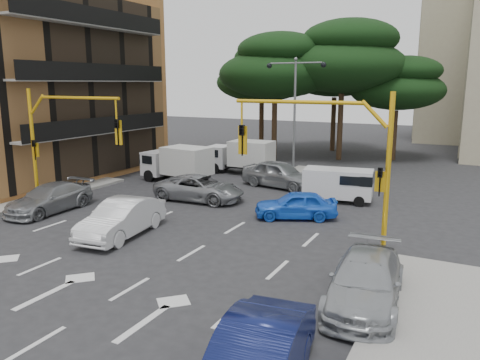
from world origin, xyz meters
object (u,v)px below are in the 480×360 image
object	(u,v)px
car_silver_cross_a	(200,188)
car_silver_cross_b	(279,174)
car_white_hatch	(122,218)
van_white	(338,185)
box_truck_b	(240,157)
car_silver_wagon	(49,198)
box_truck_a	(177,164)
signal_mast_right	(336,152)
car_blue_compact	(296,205)
signal_mast_left	(58,133)
street_lamp_center	(295,96)
car_silver_parked	(366,281)

from	to	relation	value
car_silver_cross_a	car_silver_cross_b	size ratio (longest dim) A/B	1.03
car_white_hatch	car_silver_cross_b	bearing A→B (deg)	72.12
van_white	box_truck_b	xyz separation A→B (m)	(-8.28, 4.71, 0.27)
car_silver_wagon	van_white	xyz separation A→B (m)	(12.13, 8.52, 0.22)
car_silver_wagon	box_truck_a	xyz separation A→B (m)	(1.61, 8.67, 0.49)
signal_mast_right	car_blue_compact	xyz separation A→B (m)	(-2.95, 4.15, -3.23)
box_truck_a	car_white_hatch	bearing A→B (deg)	-151.25
signal_mast_left	car_silver_cross_a	xyz separation A→B (m)	(4.80, 5.01, -3.20)
box_truck_a	car_silver_wagon	bearing A→B (deg)	175.76
signal_mast_right	signal_mast_left	bearing A→B (deg)	180.00
car_silver_wagon	car_silver_cross_a	distance (m)	7.58
car_silver_cross_b	car_blue_compact	bearing A→B (deg)	-139.93
signal_mast_right	car_silver_cross_a	xyz separation A→B (m)	(-8.80, 5.01, -3.20)
car_silver_wagon	van_white	size ratio (longest dim) A/B	1.31
signal_mast_right	signal_mast_left	distance (m)	13.61
signal_mast_right	street_lamp_center	distance (m)	15.65
car_white_hatch	car_silver_wagon	world-z (taller)	car_white_hatch
van_white	car_silver_cross_b	bearing A→B (deg)	-122.03
car_blue_compact	car_silver_cross_b	xyz separation A→B (m)	(-3.25, 5.86, 0.16)
car_white_hatch	car_silver_wagon	bearing A→B (deg)	160.57
car_blue_compact	car_silver_wagon	distance (m)	12.11
car_silver_wagon	box_truck_a	size ratio (longest dim) A/B	0.99
car_white_hatch	car_silver_parked	distance (m)	10.50
signal_mast_left	signal_mast_right	bearing A→B (deg)	0.00
signal_mast_left	car_silver_cross_b	size ratio (longest dim) A/B	1.26
signal_mast_right	street_lamp_center	size ratio (longest dim) A/B	0.77
signal_mast_left	car_white_hatch	size ratio (longest dim) A/B	1.30
signal_mast_left	street_lamp_center	distance (m)	15.65
signal_mast_right	car_silver_cross_a	size ratio (longest dim) A/B	1.23
car_blue_compact	car_white_hatch	bearing A→B (deg)	-68.34
car_white_hatch	street_lamp_center	bearing A→B (deg)	77.08
street_lamp_center	car_blue_compact	distance (m)	11.61
car_silver_parked	street_lamp_center	bearing A→B (deg)	111.08
signal_mast_left	car_blue_compact	xyz separation A→B (m)	(10.66, 4.15, -3.23)
van_white	box_truck_b	world-z (taller)	box_truck_b
street_lamp_center	box_truck_b	bearing A→B (deg)	-163.00
car_silver_cross_a	signal_mast_right	bearing A→B (deg)	-122.89
car_silver_wagon	car_silver_parked	size ratio (longest dim) A/B	0.97
car_blue_compact	box_truck_a	bearing A→B (deg)	-138.01
car_blue_compact	van_white	distance (m)	4.16
box_truck_a	signal_mast_right	bearing A→B (deg)	-117.32
car_silver_cross_b	car_silver_parked	xyz separation A→B (m)	(8.10, -13.20, -0.11)
car_blue_compact	box_truck_a	distance (m)	10.54
car_silver_cross_b	car_silver_parked	world-z (taller)	car_silver_cross_b
signal_mast_right	van_white	distance (m)	8.99
street_lamp_center	car_silver_cross_b	world-z (taller)	street_lamp_center
signal_mast_right	car_silver_wagon	xyz separation A→B (m)	(-14.21, -0.30, -3.20)
car_silver_parked	box_truck_b	xyz separation A→B (m)	(-12.25, 16.11, 0.46)
street_lamp_center	car_white_hatch	xyz separation A→B (m)	(-1.68, -15.59, -4.67)
car_white_hatch	car_blue_compact	bearing A→B (deg)	39.29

